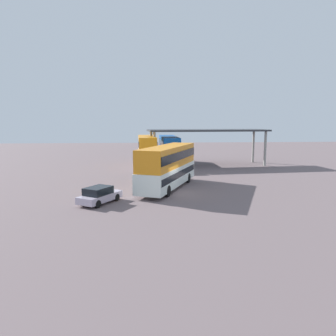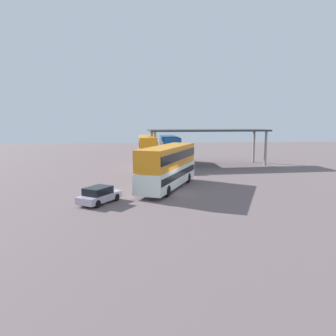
{
  "view_description": "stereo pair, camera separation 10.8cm",
  "coord_description": "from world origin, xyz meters",
  "px_view_note": "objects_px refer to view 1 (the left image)",
  "views": [
    {
      "loc": [
        -2.56,
        -27.86,
        6.46
      ],
      "look_at": [
        -0.21,
        2.29,
        2.0
      ],
      "focal_mm": 33.59,
      "sensor_mm": 36.0,
      "label": 1
    },
    {
      "loc": [
        -2.46,
        -27.87,
        6.46
      ],
      "look_at": [
        -0.21,
        2.29,
        2.0
      ],
      "focal_mm": 33.59,
      "sensor_mm": 36.0,
      "label": 2
    }
  ],
  "objects_px": {
    "double_decker_main": "(168,165)",
    "double_decker_near_canopy": "(147,150)",
    "parked_hatchback": "(99,195)",
    "double_decker_mid_row": "(169,149)"
  },
  "relations": [
    {
      "from": "double_decker_main",
      "to": "double_decker_near_canopy",
      "type": "height_order",
      "value": "double_decker_near_canopy"
    },
    {
      "from": "double_decker_mid_row",
      "to": "double_decker_near_canopy",
      "type": "bearing_deg",
      "value": 112.63
    },
    {
      "from": "parked_hatchback",
      "to": "double_decker_near_canopy",
      "type": "distance_m",
      "value": 21.87
    },
    {
      "from": "double_decker_main",
      "to": "double_decker_near_canopy",
      "type": "distance_m",
      "value": 16.18
    },
    {
      "from": "parked_hatchback",
      "to": "double_decker_near_canopy",
      "type": "height_order",
      "value": "double_decker_near_canopy"
    },
    {
      "from": "parked_hatchback",
      "to": "double_decker_mid_row",
      "type": "bearing_deg",
      "value": 14.14
    },
    {
      "from": "parked_hatchback",
      "to": "double_decker_mid_row",
      "type": "xyz_separation_m",
      "value": [
        7.41,
        22.84,
        1.66
      ]
    },
    {
      "from": "double_decker_main",
      "to": "double_decker_mid_row",
      "type": "height_order",
      "value": "double_decker_mid_row"
    },
    {
      "from": "double_decker_main",
      "to": "double_decker_near_canopy",
      "type": "xyz_separation_m",
      "value": [
        -1.87,
        16.07,
        0.12
      ]
    },
    {
      "from": "parked_hatchback",
      "to": "double_decker_mid_row",
      "type": "relative_size",
      "value": 0.36
    }
  ]
}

